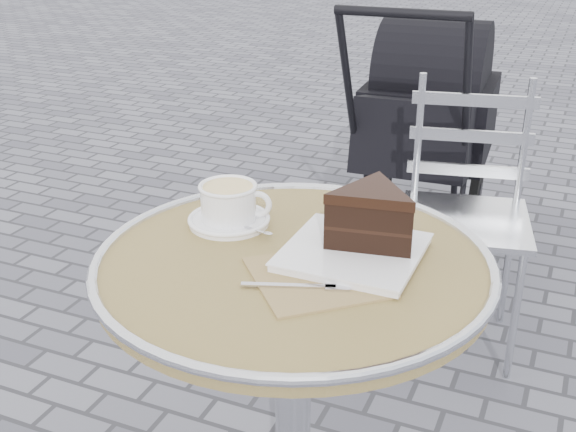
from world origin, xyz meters
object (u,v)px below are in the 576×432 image
at_px(cake_plate_set, 366,225).
at_px(baby_stroller, 424,133).
at_px(bistro_chair, 467,184).
at_px(cappuccino_set, 230,207).
at_px(cafe_table, 293,337).

relative_size(cake_plate_set, baby_stroller, 0.38).
relative_size(cake_plate_set, bistro_chair, 0.47).
bearing_deg(cake_plate_set, baby_stroller, 99.25).
xyz_separation_m(cappuccino_set, baby_stroller, (0.03, 1.60, -0.31)).
relative_size(cappuccino_set, bistro_chair, 0.22).
bearing_deg(cafe_table, cake_plate_set, 31.73).
relative_size(cappuccino_set, baby_stroller, 0.18).
bearing_deg(baby_stroller, bistro_chair, -69.33).
height_order(cappuccino_set, cake_plate_set, cake_plate_set).
xyz_separation_m(cafe_table, bistro_chair, (0.14, 1.05, -0.05)).
height_order(cappuccino_set, baby_stroller, baby_stroller).
relative_size(cappuccino_set, cake_plate_set, 0.47).
distance_m(cake_plate_set, bistro_chair, 1.02).
relative_size(cafe_table, baby_stroller, 0.73).
xyz_separation_m(cake_plate_set, baby_stroller, (-0.26, 1.62, -0.33)).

